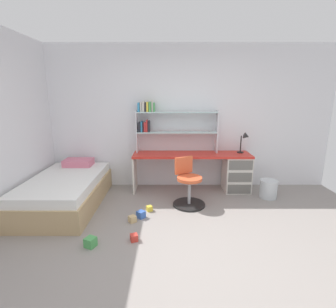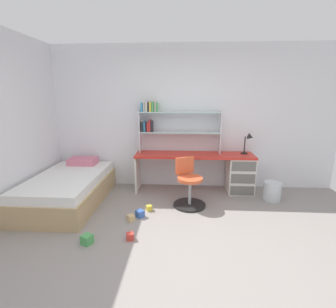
% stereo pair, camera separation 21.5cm
% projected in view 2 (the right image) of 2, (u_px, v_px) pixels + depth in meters
% --- Properties ---
extents(ground_plane, '(5.76, 5.42, 0.02)m').
position_uv_depth(ground_plane, '(178.00, 255.00, 2.80)').
color(ground_plane, gray).
extents(room_shell, '(5.76, 5.42, 2.64)m').
position_uv_depth(room_shell, '(101.00, 124.00, 3.68)').
color(room_shell, silver).
rests_on(room_shell, ground_plane).
extents(desk, '(2.13, 0.51, 0.70)m').
position_uv_depth(desk, '(225.00, 170.00, 4.53)').
color(desk, red).
rests_on(desk, ground_plane).
extents(bookshelf_hutch, '(1.49, 0.22, 0.95)m').
position_uv_depth(bookshelf_hutch, '(168.00, 122.00, 4.52)').
color(bookshelf_hutch, silver).
rests_on(bookshelf_hutch, desk).
extents(desk_lamp, '(0.20, 0.17, 0.38)m').
position_uv_depth(desk_lamp, '(249.00, 140.00, 4.43)').
color(desk_lamp, black).
rests_on(desk_lamp, desk).
extents(swivel_chair, '(0.52, 0.52, 0.77)m').
position_uv_depth(swivel_chair, '(189.00, 188.00, 3.98)').
color(swivel_chair, black).
rests_on(swivel_chair, ground_plane).
extents(bed_platform, '(1.06, 1.83, 0.60)m').
position_uv_depth(bed_platform, '(69.00, 189.00, 4.10)').
color(bed_platform, tan).
rests_on(bed_platform, ground_plane).
extents(waste_bin, '(0.29, 0.29, 0.31)m').
position_uv_depth(waste_bin, '(272.00, 191.00, 4.21)').
color(waste_bin, silver).
rests_on(waste_bin, ground_plane).
extents(toy_block_green_0, '(0.15, 0.15, 0.11)m').
position_uv_depth(toy_block_green_0, '(87.00, 240.00, 2.98)').
color(toy_block_green_0, '#479E51').
rests_on(toy_block_green_0, ground_plane).
extents(toy_block_natural_1, '(0.13, 0.13, 0.09)m').
position_uv_depth(toy_block_natural_1, '(131.00, 218.00, 3.53)').
color(toy_block_natural_1, tan).
rests_on(toy_block_natural_1, ground_plane).
extents(toy_block_yellow_2, '(0.11, 0.11, 0.08)m').
position_uv_depth(toy_block_yellow_2, '(149.00, 208.00, 3.85)').
color(toy_block_yellow_2, gold).
rests_on(toy_block_yellow_2, ground_plane).
extents(toy_block_blue_3, '(0.14, 0.14, 0.10)m').
position_uv_depth(toy_block_blue_3, '(140.00, 214.00, 3.64)').
color(toy_block_blue_3, '#3860B7').
rests_on(toy_block_blue_3, ground_plane).
extents(toy_block_red_4, '(0.11, 0.11, 0.09)m').
position_uv_depth(toy_block_red_4, '(130.00, 236.00, 3.07)').
color(toy_block_red_4, red).
rests_on(toy_block_red_4, ground_plane).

